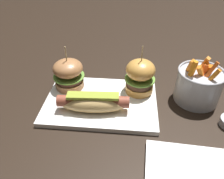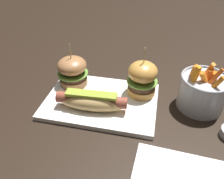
# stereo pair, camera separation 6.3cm
# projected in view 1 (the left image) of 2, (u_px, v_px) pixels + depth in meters

# --- Properties ---
(ground_plane) EXTENTS (3.00, 3.00, 0.00)m
(ground_plane) POSITION_uv_depth(u_px,v_px,m) (101.00, 104.00, 0.66)
(ground_plane) COLOR black
(platter_main) EXTENTS (0.32, 0.22, 0.01)m
(platter_main) POSITION_uv_depth(u_px,v_px,m) (101.00, 102.00, 0.66)
(platter_main) COLOR white
(platter_main) RESTS_ON ground
(hot_dog) EXTENTS (0.19, 0.07, 0.05)m
(hot_dog) POSITION_uv_depth(u_px,v_px,m) (93.00, 102.00, 0.60)
(hot_dog) COLOR tan
(hot_dog) RESTS_ON platter_main
(slider_left) EXTENTS (0.09, 0.09, 0.14)m
(slider_left) POSITION_uv_depth(u_px,v_px,m) (69.00, 74.00, 0.68)
(slider_left) COLOR #A56E43
(slider_left) RESTS_ON platter_main
(slider_right) EXTENTS (0.09, 0.09, 0.15)m
(slider_right) POSITION_uv_depth(u_px,v_px,m) (140.00, 76.00, 0.66)
(slider_right) COLOR gold
(slider_right) RESTS_ON platter_main
(fries_bucket) EXTENTS (0.13, 0.13, 0.14)m
(fries_bucket) POSITION_uv_depth(u_px,v_px,m) (199.00, 85.00, 0.65)
(fries_bucket) COLOR #B7BABF
(fries_bucket) RESTS_ON ground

